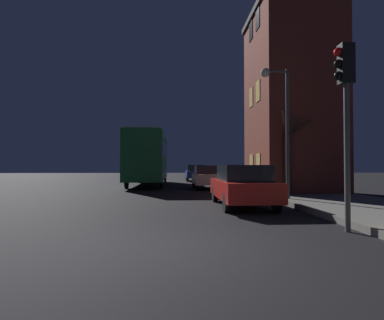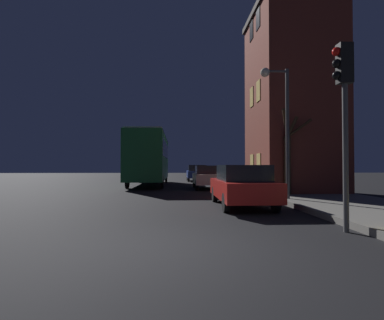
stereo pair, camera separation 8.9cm
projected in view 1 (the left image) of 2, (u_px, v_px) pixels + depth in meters
ground_plane at (183, 249)px, 5.31m from camera, size 120.00×120.00×0.00m
brick_building at (291, 99)px, 16.39m from camera, size 4.24×5.22×9.92m
streetlamp at (280, 112)px, 11.98m from camera, size 1.15×0.37×5.23m
traffic_light at (345, 97)px, 6.71m from camera, size 0.43×0.24×4.21m
bare_tree at (288, 155)px, 13.55m from camera, size 1.74×1.83×3.70m
bus at (149, 155)px, 23.07m from camera, size 2.49×10.56×3.89m
car_near_lane at (242, 185)px, 10.87m from camera, size 1.78×4.39×1.50m
car_mid_lane at (208, 176)px, 19.38m from camera, size 1.87×4.04×1.50m
car_far_lane at (196, 173)px, 29.47m from camera, size 1.86×4.37×1.58m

